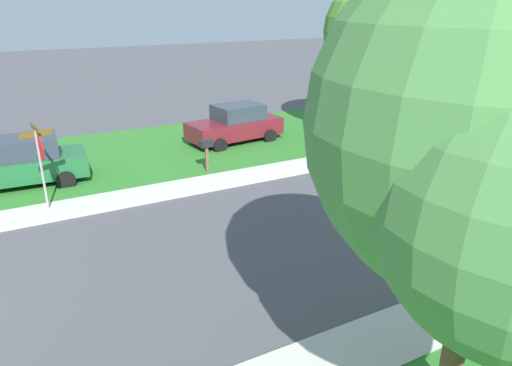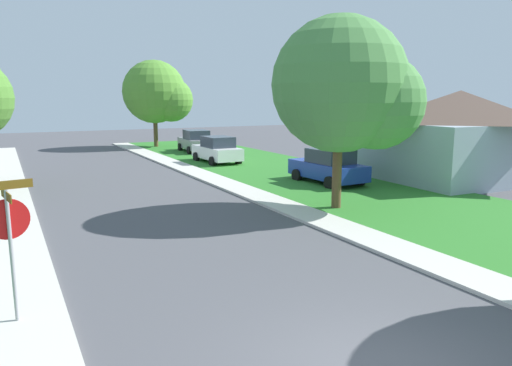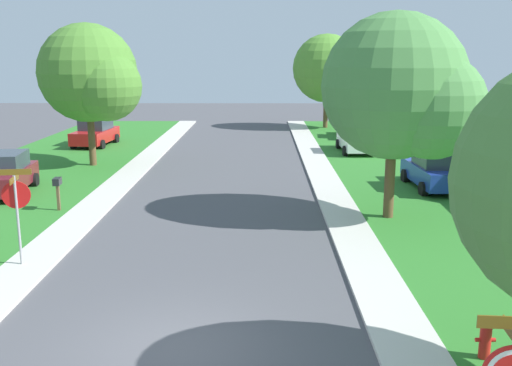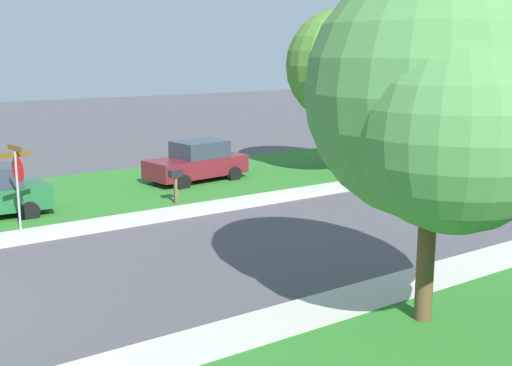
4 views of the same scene
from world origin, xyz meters
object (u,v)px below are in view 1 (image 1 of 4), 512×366
object	(u,v)px
tree_sidewalk_mid	(379,36)
car_red_far_down_street	(443,99)
tree_corner_large	(505,142)
stop_sign_far_corner	(40,154)
car_maroon_behind_trees	(236,124)
mailbox	(206,148)
car_green_kerbside_mid	(23,162)

from	to	relation	value
tree_sidewalk_mid	car_red_far_down_street	bearing A→B (deg)	106.29
car_red_far_down_street	tree_sidewalk_mid	world-z (taller)	tree_sidewalk_mid
car_red_far_down_street	tree_corner_large	xyz separation A→B (m)	(15.44, -16.88, 3.67)
stop_sign_far_corner	car_red_far_down_street	bearing A→B (deg)	100.45
car_maroon_behind_trees	car_red_far_down_street	xyz separation A→B (m)	(0.16, 13.15, 0.00)
stop_sign_far_corner	tree_sidewalk_mid	bearing A→B (deg)	97.56
mailbox	tree_corner_large	bearing A→B (deg)	-4.51
mailbox	car_red_far_down_street	bearing A→B (deg)	100.91
tree_corner_large	car_maroon_behind_trees	bearing A→B (deg)	166.53
stop_sign_far_corner	tree_sidewalk_mid	world-z (taller)	tree_sidewalk_mid
stop_sign_far_corner	tree_corner_large	size ratio (longest dim) A/B	0.38
car_red_far_down_street	tree_sidewalk_mid	xyz separation A→B (m)	(2.05, -7.02, 3.80)
stop_sign_far_corner	car_red_far_down_street	size ratio (longest dim) A/B	0.62
car_green_kerbside_mid	tree_corner_large	distance (m)	15.54
car_maroon_behind_trees	stop_sign_far_corner	bearing A→B (deg)	-63.92
stop_sign_far_corner	mailbox	xyz separation A→B (m)	(-0.92, 5.71, -0.88)
car_maroon_behind_trees	car_red_far_down_street	bearing A→B (deg)	89.31
tree_sidewalk_mid	tree_corner_large	bearing A→B (deg)	-36.38
tree_sidewalk_mid	mailbox	world-z (taller)	tree_sidewalk_mid
car_maroon_behind_trees	car_red_far_down_street	distance (m)	13.15
car_green_kerbside_mid	tree_sidewalk_mid	distance (m)	15.57
car_red_far_down_street	car_green_kerbside_mid	xyz separation A→B (m)	(1.27, -22.09, 0.00)
car_red_far_down_street	stop_sign_far_corner	bearing A→B (deg)	-79.55
car_green_kerbside_mid	car_red_far_down_street	bearing A→B (deg)	93.28
car_green_kerbside_mid	tree_sidewalk_mid	size ratio (longest dim) A/B	0.60
stop_sign_far_corner	car_red_far_down_street	world-z (taller)	stop_sign_far_corner
car_red_far_down_street	tree_corner_large	world-z (taller)	tree_corner_large
stop_sign_far_corner	car_red_far_down_street	xyz separation A→B (m)	(-3.99, 21.62, -1.01)
car_red_far_down_street	tree_corner_large	bearing A→B (deg)	-47.55
tree_corner_large	stop_sign_far_corner	bearing A→B (deg)	-157.54
car_maroon_behind_trees	car_green_kerbside_mid	world-z (taller)	same
mailbox	stop_sign_far_corner	bearing A→B (deg)	-80.83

